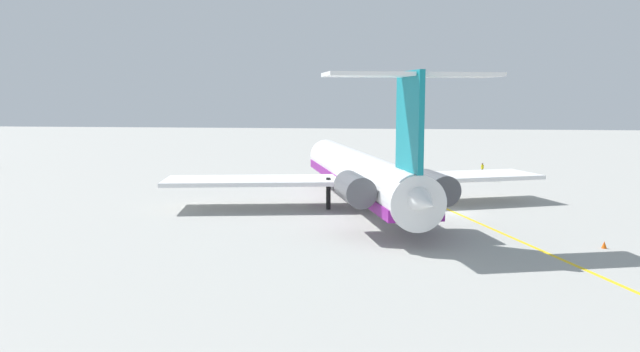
{
  "coord_description": "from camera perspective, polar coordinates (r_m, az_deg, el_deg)",
  "views": [
    {
      "loc": [
        -61.15,
        5.03,
        11.07
      ],
      "look_at": [
        2.6,
        13.27,
        3.08
      ],
      "focal_mm": 35.01,
      "sensor_mm": 36.0,
      "label": 1
    }
  ],
  "objects": [
    {
      "name": "main_jetliner",
      "position": [
        63.11,
        3.79,
        0.25
      ],
      "size": [
        44.14,
        39.6,
        13.12
      ],
      "rotation": [
        0.0,
        0.0,
        0.29
      ],
      "color": "white",
      "rests_on": "ground"
    },
    {
      "name": "ground",
      "position": [
        62.35,
        11.89,
        -3.3
      ],
      "size": [
        341.49,
        341.49,
        0.0
      ],
      "primitive_type": "plane",
      "color": "#9E9E99"
    },
    {
      "name": "taxiway_centreline",
      "position": [
        64.87,
        11.31,
        -2.88
      ],
      "size": [
        104.06,
        35.25,
        0.01
      ],
      "primitive_type": "cube",
      "rotation": [
        0.0,
        0.0,
        0.32
      ],
      "color": "gold",
      "rests_on": "ground"
    },
    {
      "name": "ground_crew_near_tail",
      "position": [
        86.79,
        15.28,
        0.2
      ],
      "size": [
        0.4,
        0.26,
        1.65
      ],
      "rotation": [
        0.0,
        0.0,
        5.08
      ],
      "color": "black",
      "rests_on": "ground"
    },
    {
      "name": "safety_cone_nose",
      "position": [
        51.22,
        24.54,
        -5.73
      ],
      "size": [
        0.4,
        0.4,
        0.55
      ],
      "primitive_type": "cone",
      "color": "#EA590F",
      "rests_on": "ground"
    },
    {
      "name": "ground_crew_near_nose",
      "position": [
        94.01,
        14.62,
        0.77
      ],
      "size": [
        0.29,
        0.37,
        1.74
      ],
      "rotation": [
        0.0,
        0.0,
        2.51
      ],
      "color": "black",
      "rests_on": "ground"
    }
  ]
}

